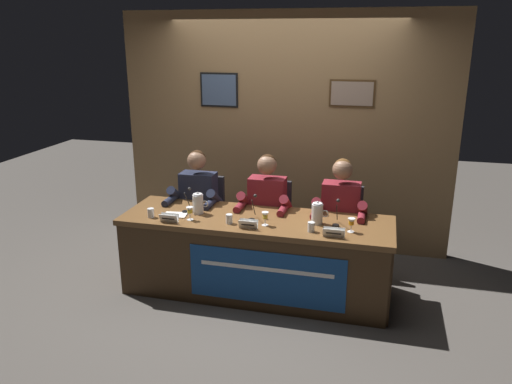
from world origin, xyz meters
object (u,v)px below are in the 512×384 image
object	(u,v)px
nameplate_left	(169,218)
water_pitcher_left_side	(198,204)
microphone_left	(187,204)
panelist_center	(265,207)
panelist_left	(196,201)
panelist_right	(340,213)
chair_center	(270,226)
nameplate_right	(334,233)
chair_left	(204,220)
microphone_right	(337,217)
conference_table	(254,247)
juice_glass_left	(190,211)
juice_glass_center	(265,216)
document_stack_left	(175,215)
water_cup_left	(151,213)
water_cup_center	(229,219)
microphone_center	(253,212)
water_cup_right	(311,227)
nameplate_center	(249,224)
chair_right	(340,233)
water_pitcher_right_side	(317,213)
juice_glass_right	(351,223)

from	to	relation	value
nameplate_left	water_pitcher_left_side	bearing A→B (deg)	59.87
microphone_left	panelist_center	bearing A→B (deg)	27.90
panelist_left	nameplate_left	xyz separation A→B (m)	(0.00, -0.67, 0.06)
panelist_left	panelist_right	world-z (taller)	same
microphone_left	chair_center	bearing A→B (deg)	39.47
nameplate_right	water_pitcher_left_side	bearing A→B (deg)	168.13
chair_left	panelist_left	world-z (taller)	panelist_left
nameplate_left	microphone_right	xyz separation A→B (m)	(1.45, 0.30, 0.03)
conference_table	juice_glass_left	bearing A→B (deg)	-170.69
chair_center	juice_glass_center	world-z (taller)	chair_center
panelist_left	document_stack_left	size ratio (longest dim) A/B	5.39
panelist_center	panelist_left	bearing A→B (deg)	180.00
water_cup_left	nameplate_right	xyz separation A→B (m)	(1.68, -0.06, 0.00)
conference_table	water_cup_center	distance (m)	0.36
microphone_center	water_cup_right	bearing A→B (deg)	-16.17
panelist_right	microphone_left	bearing A→B (deg)	-165.65
microphone_center	water_pitcher_left_side	world-z (taller)	microphone_center
nameplate_right	microphone_right	bearing A→B (deg)	91.47
water_cup_right	microphone_right	world-z (taller)	microphone_right
conference_table	water_pitcher_left_side	xyz separation A→B (m)	(-0.56, 0.09, 0.34)
nameplate_center	microphone_center	xyz separation A→B (m)	(-0.02, 0.22, 0.03)
chair_left	microphone_center	xyz separation A→B (m)	(0.71, -0.61, 0.37)
nameplate_center	chair_right	bearing A→B (deg)	49.18
microphone_right	water_pitcher_left_side	bearing A→B (deg)	-179.37
microphone_left	water_cup_right	distance (m)	1.23
microphone_center	juice_glass_center	bearing A→B (deg)	-39.28
nameplate_left	chair_right	size ratio (longest dim) A/B	0.19
water_pitcher_right_side	conference_table	bearing A→B (deg)	-169.66
panelist_right	water_pitcher_left_side	xyz separation A→B (m)	(-1.28, -0.38, 0.11)
microphone_left	document_stack_left	bearing A→B (deg)	-115.70
water_pitcher_left_side	microphone_left	bearing A→B (deg)	172.52
microphone_left	nameplate_right	distance (m)	1.44
nameplate_left	water_cup_center	distance (m)	0.54
water_pitcher_left_side	document_stack_left	distance (m)	0.24
nameplate_center	water_pitcher_left_side	bearing A→B (deg)	155.11
juice_glass_left	water_cup_right	bearing A→B (deg)	-0.48
microphone_left	juice_glass_right	bearing A→B (deg)	-5.08
conference_table	chair_center	bearing A→B (deg)	90.37
juice_glass_right	juice_glass_left	bearing A→B (deg)	-177.37
conference_table	document_stack_left	world-z (taller)	document_stack_left
chair_left	microphone_left	distance (m)	0.67
water_cup_center	chair_right	size ratio (longest dim) A/B	0.09
chair_left	water_pitcher_left_side	distance (m)	0.72
conference_table	nameplate_center	size ratio (longest dim) A/B	15.13
microphone_left	nameplate_center	xyz separation A→B (m)	(0.68, -0.28, -0.03)
microphone_left	nameplate_right	size ratio (longest dim) A/B	1.20
panelist_center	water_cup_center	distance (m)	0.59
conference_table	panelist_left	bearing A→B (deg)	147.30
document_stack_left	microphone_left	bearing A→B (deg)	64.30
chair_left	nameplate_left	xyz separation A→B (m)	(0.00, -0.87, 0.34)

